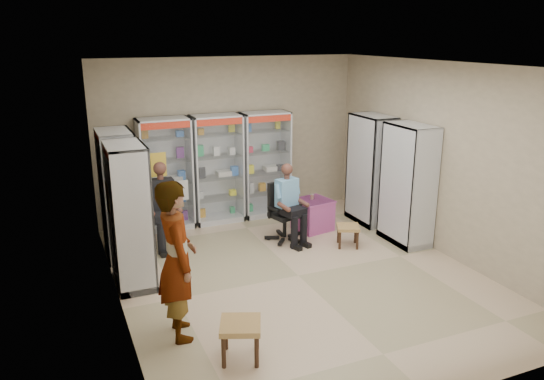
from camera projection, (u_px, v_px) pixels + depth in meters
name	position (u px, v px, depth m)	size (l,w,h in m)	color
floor	(298.00, 276.00, 7.73)	(6.00, 6.00, 0.00)	tan
room_shell	(300.00, 143.00, 7.17)	(5.02, 6.02, 3.01)	tan
cabinet_back_left	(166.00, 174.00, 9.37)	(0.90, 0.50, 2.00)	#ACAFB3
cabinet_back_mid	(217.00, 169.00, 9.72)	(0.90, 0.50, 2.00)	#B8BBC0
cabinet_back_right	(265.00, 164.00, 10.08)	(0.90, 0.50, 2.00)	#B0B2B8
cabinet_right_far	(371.00, 170.00, 9.70)	(0.50, 0.90, 2.00)	#AFB2B7
cabinet_right_near	(408.00, 185.00, 8.73)	(0.50, 0.90, 2.00)	#ADAFB4
cabinet_left_far	(119.00, 194.00, 8.20)	(0.50, 0.90, 2.00)	silver
cabinet_left_near	(130.00, 216.00, 7.23)	(0.50, 0.90, 2.00)	#A7AAAE
wooden_chair	(162.00, 217.00, 8.78)	(0.42, 0.42, 0.94)	#321D13
seated_customer	(162.00, 207.00, 8.68)	(0.44, 0.60, 1.34)	black
office_chair	(285.00, 212.00, 8.94)	(0.54, 0.54, 1.00)	black
seated_shopkeeper	(286.00, 205.00, 8.86)	(0.42, 0.58, 1.27)	#70A7DE
pink_trunk	(313.00, 215.00, 9.48)	(0.58, 0.56, 0.56)	#B94A9C
tea_glass	(312.00, 197.00, 9.43)	(0.07, 0.07, 0.09)	#611F08
woven_stool_a	(348.00, 236.00, 8.76)	(0.36, 0.36, 0.36)	olive
woven_stool_b	(241.00, 340.00, 5.71)	(0.43, 0.43, 0.43)	tan
standing_man	(177.00, 260.00, 5.97)	(0.68, 0.45, 1.87)	gray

